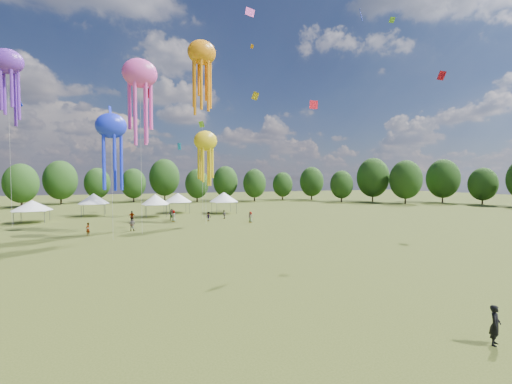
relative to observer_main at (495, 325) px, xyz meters
name	(u,v)px	position (x,y,z in m)	size (l,w,h in m)	color
ground	(334,362)	(-7.20, 1.49, -0.86)	(300.00, 300.00, 0.00)	#384416
observer_main	(495,325)	(0.00, 0.00, 0.00)	(0.63, 0.41, 1.72)	black
spectator_near	(132,224)	(-13.70, 38.35, 0.08)	(0.91, 0.71, 1.88)	gray
spectators_far	(183,216)	(-5.71, 45.47, 0.03)	(24.03, 12.22, 1.91)	gray
festival_tents	(145,199)	(-10.98, 56.91, 2.30)	(38.54, 12.34, 4.33)	#47474C
show_kites	(143,92)	(-11.80, 42.69, 18.98)	(32.62, 19.27, 30.72)	#F648B3
small_kites	(177,15)	(-6.94, 41.83, 30.64)	(76.70, 57.75, 45.77)	#F648B3
treeline	(142,181)	(-11.06, 64.00, 5.69)	(201.57, 95.24, 13.43)	#38281C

